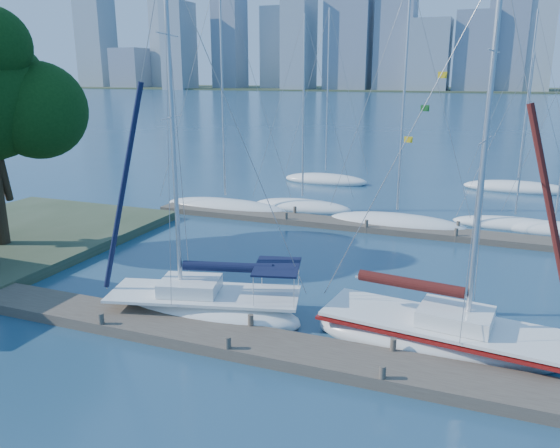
% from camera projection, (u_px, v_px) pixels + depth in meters
% --- Properties ---
extents(ground, '(700.00, 700.00, 0.00)m').
position_uv_depth(ground, '(240.00, 347.00, 18.56)').
color(ground, navy).
rests_on(ground, ground).
extents(near_dock, '(26.00, 2.00, 0.40)m').
position_uv_depth(near_dock, '(240.00, 342.00, 18.50)').
color(near_dock, '#4B4137').
rests_on(near_dock, ground).
extents(far_dock, '(30.00, 1.80, 0.36)m').
position_uv_depth(far_dock, '(386.00, 228.00, 32.21)').
color(far_dock, '#4B4137').
rests_on(far_dock, ground).
extents(far_shore, '(800.00, 100.00, 1.50)m').
position_uv_depth(far_shore, '(482.00, 90.00, 306.40)').
color(far_shore, '#38472D').
rests_on(far_shore, ground).
extents(sailboat_navy, '(8.17, 4.40, 13.44)m').
position_uv_depth(sailboat_navy, '(204.00, 288.00, 20.72)').
color(sailboat_navy, white).
rests_on(sailboat_navy, ground).
extents(sailboat_maroon, '(8.50, 3.65, 12.62)m').
position_uv_depth(sailboat_maroon, '(438.00, 320.00, 18.30)').
color(sailboat_maroon, white).
rests_on(sailboat_maroon, ground).
extents(bg_boat_0, '(9.18, 5.08, 15.73)m').
position_uv_depth(bg_boat_0, '(226.00, 206.00, 37.02)').
color(bg_boat_0, white).
rests_on(bg_boat_0, ground).
extents(bg_boat_1, '(7.16, 3.66, 12.97)m').
position_uv_depth(bg_boat_1, '(302.00, 206.00, 37.23)').
color(bg_boat_1, white).
rests_on(bg_boat_1, ground).
extents(bg_boat_2, '(8.37, 2.60, 14.45)m').
position_uv_depth(bg_boat_2, '(397.00, 223.00, 32.92)').
color(bg_boat_2, white).
rests_on(bg_boat_2, ground).
extents(bg_boat_3, '(7.31, 4.43, 10.42)m').
position_uv_depth(bg_boat_3, '(514.00, 224.00, 32.85)').
color(bg_boat_3, white).
rests_on(bg_boat_3, ground).
extents(bg_boat_4, '(6.44, 3.95, 10.75)m').
position_uv_depth(bg_boat_4, '(554.00, 229.00, 31.83)').
color(bg_boat_4, white).
rests_on(bg_boat_4, ground).
extents(bg_boat_6, '(7.25, 2.42, 14.38)m').
position_uv_depth(bg_boat_6, '(326.00, 179.00, 46.49)').
color(bg_boat_6, white).
rests_on(bg_boat_6, ground).
extents(bg_boat_7, '(8.45, 4.74, 13.94)m').
position_uv_depth(bg_boat_7, '(517.00, 187.00, 43.23)').
color(bg_boat_7, white).
rests_on(bg_boat_7, ground).
extents(skyline, '(503.24, 51.31, 123.53)m').
position_uv_depth(skyline, '(526.00, 15.00, 264.02)').
color(skyline, gray).
rests_on(skyline, ground).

